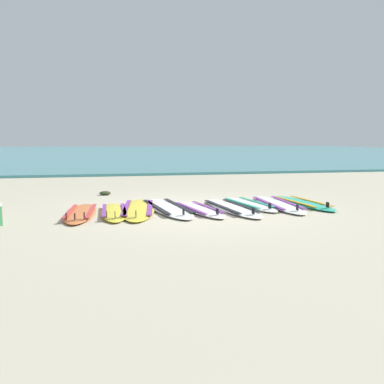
{
  "coord_description": "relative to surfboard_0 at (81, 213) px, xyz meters",
  "views": [
    {
      "loc": [
        -1.62,
        -7.73,
        1.39
      ],
      "look_at": [
        0.1,
        0.79,
        0.25
      ],
      "focal_mm": 37.59,
      "sensor_mm": 36.0,
      "label": 1
    }
  ],
  "objects": [
    {
      "name": "ground_plane",
      "position": [
        2.19,
        0.14,
        -0.04
      ],
      "size": [
        80.0,
        80.0,
        0.0
      ],
      "primitive_type": "plane",
      "color": "#B7AD93"
    },
    {
      "name": "surfboard_2",
      "position": [
        1.07,
        0.22,
        -0.0
      ],
      "size": [
        0.91,
        2.6,
        0.18
      ],
      "color": "yellow",
      "rests_on": "ground"
    },
    {
      "name": "surfboard_3",
      "position": [
        1.65,
        0.26,
        -0.0
      ],
      "size": [
        1.03,
        2.65,
        0.18
      ],
      "color": "white",
      "rests_on": "ground"
    },
    {
      "name": "surfboard_7",
      "position": [
        3.99,
        0.23,
        -0.0
      ],
      "size": [
        0.66,
        2.45,
        0.18
      ],
      "color": "white",
      "rests_on": "ground"
    },
    {
      "name": "surfboard_4",
      "position": [
        2.24,
        -0.05,
        -0.0
      ],
      "size": [
        0.9,
        2.1,
        0.18
      ],
      "color": "white",
      "rests_on": "ground"
    },
    {
      "name": "surfboard_6",
      "position": [
        3.4,
        0.35,
        -0.0
      ],
      "size": [
        0.87,
        2.1,
        0.18
      ],
      "color": "white",
      "rests_on": "ground"
    },
    {
      "name": "surfboard_1",
      "position": [
        0.61,
        -0.0,
        0.0
      ],
      "size": [
        0.52,
        2.01,
        0.18
      ],
      "color": "yellow",
      "rests_on": "ground"
    },
    {
      "name": "seaweed_clump_near_shoreline",
      "position": [
        0.4,
        2.64,
        0.01
      ],
      "size": [
        0.29,
        0.23,
        0.1
      ],
      "primitive_type": "ellipsoid",
      "color": "#2D381E",
      "rests_on": "ground"
    },
    {
      "name": "sea",
      "position": [
        2.19,
        37.8,
        0.01
      ],
      "size": [
        80.0,
        60.0,
        0.1
      ],
      "primitive_type": "cube",
      "color": "teal",
      "rests_on": "ground"
    },
    {
      "name": "surfboard_0",
      "position": [
        0.0,
        0.0,
        0.0
      ],
      "size": [
        0.63,
        2.13,
        0.18
      ],
      "color": "orange",
      "rests_on": "ground"
    },
    {
      "name": "surfboard_8",
      "position": [
        4.59,
        0.28,
        -0.0
      ],
      "size": [
        0.78,
        2.22,
        0.18
      ],
      "color": "#2DB793",
      "rests_on": "ground"
    },
    {
      "name": "surfboard_5",
      "position": [
        2.9,
        0.0,
        -0.0
      ],
      "size": [
        0.91,
        2.44,
        0.18
      ],
      "color": "white",
      "rests_on": "ground"
    }
  ]
}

